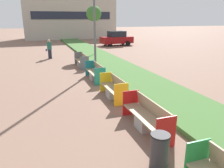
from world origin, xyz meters
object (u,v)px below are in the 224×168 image
bench_yellow_frame (114,90)px  bench_teal_frame (95,73)px  bench_red_frame (147,118)px  bench_grey_frame (82,62)px  parked_car_distant (117,38)px  litter_bin (159,150)px  pedestrian_walking (49,49)px  sapling_tree_far (94,14)px

bench_yellow_frame → bench_teal_frame: bearing=90.0°
bench_red_frame → bench_grey_frame: same height
bench_grey_frame → parked_car_distant: parked_car_distant is taller
bench_red_frame → litter_bin: size_ratio=2.74×
bench_red_frame → parked_car_distant: (7.08, 21.75, 0.54)m
pedestrian_walking → bench_yellow_frame: bearing=-80.0°
bench_red_frame → pedestrian_walking: 14.60m
bench_grey_frame → sapling_tree_far: 5.93m
litter_bin → sapling_tree_far: (2.73, 16.23, 3.41)m
litter_bin → parked_car_distant: size_ratio=0.20×
bench_grey_frame → sapling_tree_far: sapling_tree_far is taller
bench_grey_frame → litter_bin: (-0.61, -11.91, 0.06)m
pedestrian_walking → parked_car_distant: (9.08, 7.30, 0.06)m
bench_yellow_frame → litter_bin: 4.93m
sapling_tree_far → pedestrian_walking: (-4.13, 0.01, -2.99)m
bench_teal_frame → pedestrian_walking: 8.42m
bench_grey_frame → sapling_tree_far: (2.13, 4.32, 3.47)m
bench_yellow_frame → bench_teal_frame: (0.00, 3.18, 0.01)m
bench_teal_frame → litter_bin: (-0.60, -8.07, 0.06)m
bench_red_frame → pedestrian_walking: pedestrian_walking is taller
bench_red_frame → litter_bin: bearing=-108.8°
bench_grey_frame → litter_bin: bench_grey_frame is taller
bench_red_frame → litter_bin: (-0.61, -1.79, 0.06)m
bench_teal_frame → pedestrian_walking: size_ratio=1.32×
bench_red_frame → bench_teal_frame: 6.29m
bench_teal_frame → sapling_tree_far: (2.13, 8.16, 3.47)m
bench_red_frame → bench_teal_frame: same height
pedestrian_walking → bench_grey_frame: bearing=-65.2°
bench_yellow_frame → sapling_tree_far: bearing=79.3°
bench_red_frame → bench_grey_frame: (-0.00, 10.13, -0.00)m
bench_red_frame → bench_yellow_frame: size_ratio=1.16×
bench_grey_frame → parked_car_distant: bearing=58.6°
bench_red_frame → bench_yellow_frame: bearing=90.1°
pedestrian_walking → parked_car_distant: bearing=38.8°
bench_yellow_frame → litter_bin: bearing=-97.0°
bench_yellow_frame → litter_bin: bench_yellow_frame is taller
sapling_tree_far → bench_teal_frame: bearing=-104.6°
sapling_tree_far → litter_bin: bearing=-99.6°
bench_red_frame → bench_yellow_frame: 3.11m
bench_grey_frame → sapling_tree_far: bearing=63.7°
bench_grey_frame → litter_bin: 11.93m
sapling_tree_far → parked_car_distant: size_ratio=1.04×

